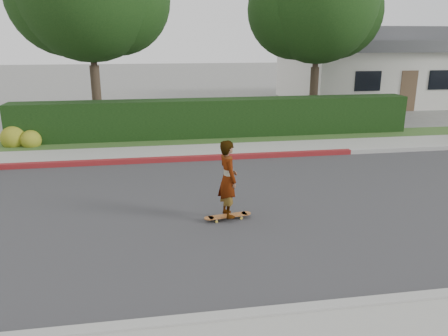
# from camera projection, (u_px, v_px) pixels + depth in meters

# --- Properties ---
(ground) EXTENTS (120.00, 120.00, 0.00)m
(ground) POSITION_uv_depth(u_px,v_px,m) (384.00, 199.00, 10.45)
(ground) COLOR slate
(ground) RESTS_ON ground
(road) EXTENTS (60.00, 8.00, 0.01)m
(road) POSITION_uv_depth(u_px,v_px,m) (384.00, 198.00, 10.45)
(road) COLOR #2D2D30
(road) RESTS_ON ground
(curb_far) EXTENTS (60.00, 0.20, 0.15)m
(curb_far) POSITION_uv_depth(u_px,v_px,m) (321.00, 153.00, 14.31)
(curb_far) COLOR #9E9E99
(curb_far) RESTS_ON ground
(curb_red_section) EXTENTS (12.00, 0.21, 0.15)m
(curb_red_section) POSITION_uv_depth(u_px,v_px,m) (168.00, 160.00, 13.53)
(curb_red_section) COLOR maroon
(curb_red_section) RESTS_ON ground
(sidewalk_far) EXTENTS (60.00, 1.60, 0.12)m
(sidewalk_far) POSITION_uv_depth(u_px,v_px,m) (311.00, 147.00, 15.16)
(sidewalk_far) COLOR gray
(sidewalk_far) RESTS_ON ground
(planting_strip) EXTENTS (60.00, 1.60, 0.10)m
(planting_strip) POSITION_uv_depth(u_px,v_px,m) (296.00, 137.00, 16.68)
(planting_strip) COLOR #2D4C1E
(planting_strip) RESTS_ON ground
(hedge) EXTENTS (15.00, 1.00, 1.50)m
(hedge) POSITION_uv_depth(u_px,v_px,m) (217.00, 119.00, 16.58)
(hedge) COLOR black
(hedge) RESTS_ON ground
(flowering_shrub) EXTENTS (1.40, 1.00, 0.90)m
(flowering_shrub) POSITION_uv_depth(u_px,v_px,m) (19.00, 139.00, 15.16)
(flowering_shrub) COLOR #2D4C19
(flowering_shrub) RESTS_ON ground
(tree_center) EXTENTS (5.66, 4.84, 7.44)m
(tree_center) POSITION_uv_depth(u_px,v_px,m) (317.00, 8.00, 17.97)
(tree_center) COLOR #33261C
(tree_center) RESTS_ON ground
(house) EXTENTS (10.60, 8.60, 4.30)m
(house) POSITION_uv_depth(u_px,v_px,m) (376.00, 66.00, 26.23)
(house) COLOR beige
(house) RESTS_ON ground
(skateboard) EXTENTS (1.05, 0.37, 0.10)m
(skateboard) POSITION_uv_depth(u_px,v_px,m) (228.00, 216.00, 9.20)
(skateboard) COLOR gold
(skateboard) RESTS_ON ground
(skateboarder) EXTENTS (0.49, 0.65, 1.62)m
(skateboarder) POSITION_uv_depth(u_px,v_px,m) (228.00, 179.00, 8.96)
(skateboarder) COLOR white
(skateboarder) RESTS_ON skateboard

